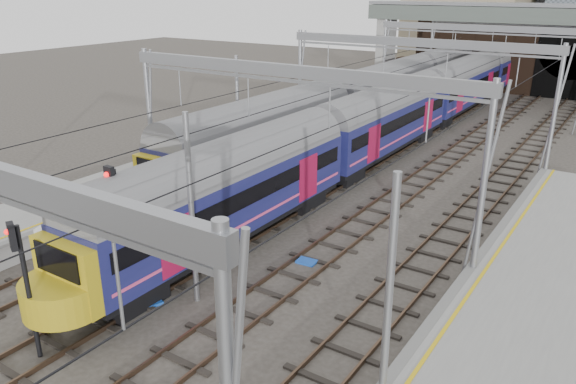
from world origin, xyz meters
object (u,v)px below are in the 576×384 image
Objects in this scene: signal_near_left at (117,218)px; relay_cabinet at (46,241)px; signal_near_centre at (23,274)px; train_second at (383,93)px; train_main at (428,100)px.

signal_near_left is 4.08× the size of relay_cabinet.
relay_cabinet is at bearing 166.86° from signal_near_centre.
signal_near_left reaches higher than signal_near_centre.
signal_near_centre is 7.79m from relay_cabinet.
train_second is at bearing 120.66° from signal_near_centre.
signal_near_left reaches higher than train_second.
relay_cabinet is (-5.80, -29.43, -1.87)m from train_main.
train_second is 11.00× the size of signal_near_centre.
train_second is at bearing 172.59° from train_main.
train_main is 30.06m from relay_cabinet.
train_second reaches higher than relay_cabinet.
signal_near_centre is (0.35, -3.84, -0.32)m from signal_near_left.
signal_near_centre reaches higher than relay_cabinet.
train_main is 4.03m from train_second.
signal_near_centre is (0.16, -33.91, 0.41)m from train_main.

